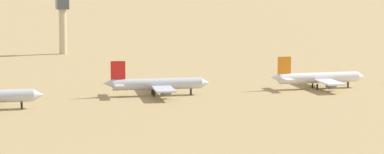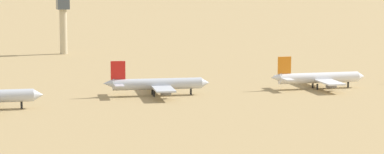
{
  "view_description": "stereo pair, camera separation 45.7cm",
  "coord_description": "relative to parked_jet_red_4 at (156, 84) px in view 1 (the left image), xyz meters",
  "views": [
    {
      "loc": [
        -69.88,
        -238.48,
        39.24
      ],
      "look_at": [
        7.21,
        -1.16,
        6.0
      ],
      "focal_mm": 80.1,
      "sensor_mm": 36.0,
      "label": 1
    },
    {
      "loc": [
        -69.44,
        -238.62,
        39.24
      ],
      "look_at": [
        7.21,
        -1.16,
        6.0
      ],
      "focal_mm": 80.1,
      "sensor_mm": 36.0,
      "label": 2
    }
  ],
  "objects": [
    {
      "name": "parked_jet_orange_5",
      "position": [
        52.29,
        -1.83,
        -0.06
      ],
      "size": [
        31.6,
        26.64,
        10.43
      ],
      "rotation": [
        0.0,
        0.0,
        -0.08
      ],
      "color": "white",
      "rests_on": "ground"
    },
    {
      "name": "ground",
      "position": [
        2.03,
        -4.95,
        -3.48
      ],
      "size": [
        4000.0,
        4000.0,
        0.0
      ],
      "primitive_type": "plane",
      "color": "tan"
    },
    {
      "name": "parked_jet_red_4",
      "position": [
        0.0,
        0.0,
        0.0
      ],
      "size": [
        32.1,
        27.26,
        10.61
      ],
      "rotation": [
        0.0,
        0.0,
        -0.14
      ],
      "color": "silver",
      "rests_on": "ground"
    },
    {
      "name": "control_tower",
      "position": [
        -6.71,
        126.62,
        11.56
      ],
      "size": [
        5.2,
        5.2,
        24.92
      ],
      "color": "#C6B793",
      "rests_on": "ground"
    }
  ]
}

